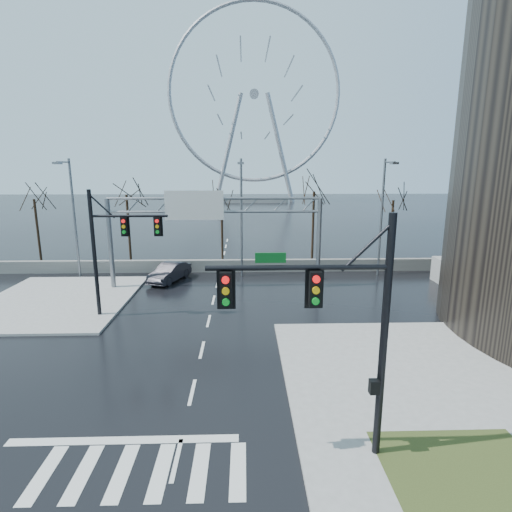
{
  "coord_description": "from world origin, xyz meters",
  "views": [
    {
      "loc": [
        2.25,
        -15.25,
        9.25
      ],
      "look_at": [
        2.94,
        8.43,
        4.0
      ],
      "focal_mm": 28.0,
      "sensor_mm": 36.0,
      "label": 1
    }
  ],
  "objects_px": {
    "sign_gantry": "(210,223)",
    "signal_mast_near": "(341,317)",
    "signal_mast_far": "(112,242)",
    "ferris_wheel": "(254,102)",
    "car": "(170,272)"
  },
  "relations": [
    {
      "from": "signal_mast_far",
      "to": "ferris_wheel",
      "type": "xyz_separation_m",
      "value": [
        10.87,
        86.04,
        21.3
      ]
    },
    {
      "from": "ferris_wheel",
      "to": "car",
      "type": "xyz_separation_m",
      "value": [
        -8.99,
        -78.0,
        -25.37
      ]
    },
    {
      "from": "signal_mast_far",
      "to": "car",
      "type": "height_order",
      "value": "signal_mast_far"
    },
    {
      "from": "ferris_wheel",
      "to": "car",
      "type": "distance_m",
      "value": 82.51
    },
    {
      "from": "sign_gantry",
      "to": "car",
      "type": "bearing_deg",
      "value": 150.57
    },
    {
      "from": "signal_mast_near",
      "to": "ferris_wheel",
      "type": "relative_size",
      "value": 0.16
    },
    {
      "from": "signal_mast_near",
      "to": "signal_mast_far",
      "type": "distance_m",
      "value": 17.03
    },
    {
      "from": "sign_gantry",
      "to": "signal_mast_near",
      "type": "bearing_deg",
      "value": -73.81
    },
    {
      "from": "ferris_wheel",
      "to": "sign_gantry",
      "type": "bearing_deg",
      "value": -93.84
    },
    {
      "from": "signal_mast_near",
      "to": "signal_mast_far",
      "type": "xyz_separation_m",
      "value": [
        -11.01,
        13.0,
        -0.04
      ]
    },
    {
      "from": "signal_mast_far",
      "to": "ferris_wheel",
      "type": "bearing_deg",
      "value": 82.8
    },
    {
      "from": "car",
      "to": "ferris_wheel",
      "type": "bearing_deg",
      "value": 104.75
    },
    {
      "from": "sign_gantry",
      "to": "car",
      "type": "height_order",
      "value": "sign_gantry"
    },
    {
      "from": "signal_mast_far",
      "to": "ferris_wheel",
      "type": "distance_m",
      "value": 89.3
    },
    {
      "from": "signal_mast_near",
      "to": "signal_mast_far",
      "type": "bearing_deg",
      "value": 130.26
    }
  ]
}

